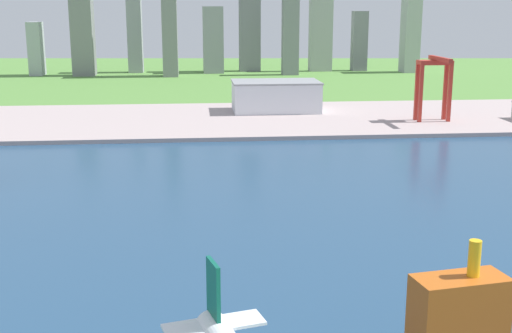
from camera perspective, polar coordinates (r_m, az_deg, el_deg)
name	(u,v)px	position (r m, az deg, el deg)	size (l,w,h in m)	color
ground_plane	(235,201)	(263.90, -1.83, -2.97)	(2400.00, 2400.00, 0.00)	#54873C
water_bay	(247,256)	(207.12, -0.77, -7.61)	(840.00, 360.00, 0.15)	navy
industrial_pier	(216,120)	(449.01, -3.38, 3.99)	(840.00, 140.00, 2.50)	#AB9998
port_crane_red	(435,76)	(446.07, 14.92, 7.44)	(21.43, 35.69, 41.56)	#B72D23
warehouse_main	(276,96)	(476.70, 1.68, 6.00)	(61.09, 39.25, 21.22)	silver
distant_skyline	(220,26)	(779.60, -3.06, 11.78)	(440.16, 76.07, 141.10)	#A3A9AE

